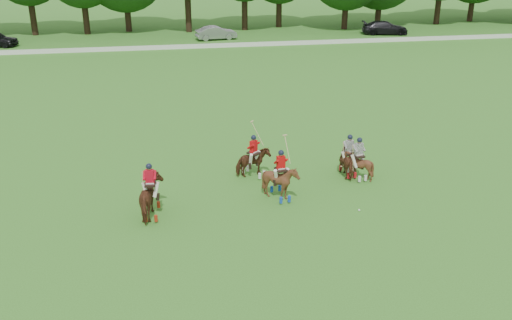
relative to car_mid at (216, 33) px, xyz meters
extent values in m
plane|color=#376F1F|center=(-2.57, -42.50, -0.73)|extent=(180.00, 180.00, 0.00)
cylinder|color=black|center=(-20.00, 6.42, 1.76)|extent=(0.70, 0.70, 4.98)
cylinder|color=black|center=(-14.20, 5.99, 1.60)|extent=(0.70, 0.70, 4.64)
cylinder|color=black|center=(-9.56, 7.02, 1.43)|extent=(0.70, 0.70, 4.31)
cylinder|color=black|center=(-2.61, 5.50, 1.89)|extent=(0.70, 0.70, 5.24)
cylinder|color=black|center=(4.05, 5.74, 1.87)|extent=(0.70, 0.70, 5.19)
cylinder|color=black|center=(8.49, 7.12, 1.52)|extent=(0.70, 0.70, 4.48)
cylinder|color=black|center=(15.96, 4.32, 1.38)|extent=(0.70, 0.70, 4.21)
cylinder|color=black|center=(20.68, 5.67, 1.31)|extent=(0.70, 0.70, 4.07)
cylinder|color=black|center=(28.59, 5.88, 1.67)|extent=(0.70, 0.70, 4.79)
cylinder|color=black|center=(34.02, 7.42, 1.50)|extent=(0.70, 0.70, 4.44)
cube|color=white|center=(-2.57, -4.50, -0.51)|extent=(120.00, 0.10, 0.44)
imported|color=gray|center=(0.00, 0.00, 0.00)|extent=(4.59, 2.18, 1.45)
imported|color=black|center=(19.39, 0.00, 0.02)|extent=(5.45, 3.06, 1.49)
imported|color=#492813|center=(-7.08, -40.40, 0.14)|extent=(1.13, 2.13, 1.73)
cube|color=black|center=(-7.08, -40.40, 0.78)|extent=(0.49, 0.60, 0.08)
cylinder|color=tan|center=(-7.37, -40.37, 0.70)|extent=(0.05, 0.21, 1.29)
imported|color=#492813|center=(-2.12, -37.00, -0.01)|extent=(1.86, 1.84, 1.42)
cube|color=black|center=(-2.12, -37.00, 0.51)|extent=(0.70, 0.71, 0.08)
cylinder|color=tan|center=(-1.90, -36.80, 1.43)|extent=(0.53, 0.60, 1.08)
imported|color=#492813|center=(-1.34, -39.65, 0.10)|extent=(1.53, 1.67, 1.64)
cube|color=black|center=(-1.34, -39.65, 0.70)|extent=(0.52, 0.62, 0.08)
cylinder|color=tan|center=(-1.05, -39.61, 1.62)|extent=(0.15, 0.77, 1.08)
imported|color=#492813|center=(2.49, -37.71, -0.02)|extent=(0.89, 1.73, 1.41)
cube|color=black|center=(2.49, -37.71, 0.50)|extent=(0.48, 0.59, 0.08)
cylinder|color=tan|center=(2.19, -37.73, 0.42)|extent=(0.05, 0.21, 1.29)
imported|color=#492813|center=(2.82, -38.15, -0.03)|extent=(1.35, 1.46, 1.40)
cube|color=black|center=(2.82, -38.15, 0.49)|extent=(0.54, 0.63, 0.08)
cylinder|color=tan|center=(2.53, -38.20, 0.41)|extent=(0.07, 0.21, 1.29)
sphere|color=white|center=(1.77, -41.47, -0.68)|extent=(0.09, 0.09, 0.09)
camera|label=1|loc=(-6.42, -62.43, 10.73)|focal=40.00mm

